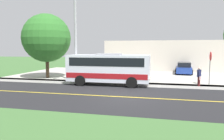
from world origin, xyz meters
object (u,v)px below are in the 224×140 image
stop_sign (210,63)px  commercial_building (163,55)px  parked_car_near (184,68)px  street_light_pole (75,32)px  pedestrian_with_bags (199,76)px  tree_curbside (47,38)px  shuttle_bus_front (109,67)px

stop_sign → commercial_building: commercial_building is taller
parked_car_near → commercial_building: bearing=-159.1°
stop_sign → street_light_pole: size_ratio=0.34×
stop_sign → parked_car_near: size_ratio=0.64×
stop_sign → parked_car_near: (-8.63, -1.27, -1.28)m
pedestrian_with_bags → tree_curbside: size_ratio=0.23×
stop_sign → street_light_pole: (1.22, -11.78, 2.65)m
commercial_building → pedestrian_with_bags: bearing=10.3°
stop_sign → street_light_pole: street_light_pole is taller
shuttle_bus_front → parked_car_near: shuttle_bus_front is taller
pedestrian_with_bags → commercial_building: 16.18m
street_light_pole → tree_curbside: bearing=-120.3°
stop_sign → tree_curbside: size_ratio=0.42×
parked_car_near → commercial_building: (-6.67, -2.55, 1.44)m
shuttle_bus_front → commercial_building: (-16.85, 4.72, 0.62)m
stop_sign → street_light_pole: 12.14m
tree_curbside → commercial_building: tree_curbside is taller
shuttle_bus_front → street_light_pole: size_ratio=0.85×
parked_car_near → tree_curbside: (7.33, -14.82, 3.58)m
parked_car_near → commercial_building: 7.28m
shuttle_bus_front → stop_sign: size_ratio=2.49×
shuttle_bus_front → pedestrian_with_bags: size_ratio=4.48×
parked_car_near → pedestrian_with_bags: bearing=2.0°
shuttle_bus_front → pedestrian_with_bags: 7.68m
parked_car_near → tree_curbside: size_ratio=0.66×
tree_curbside → street_light_pole: bearing=59.7°
commercial_building → stop_sign: bearing=14.0°
shuttle_bus_front → stop_sign: 8.69m
shuttle_bus_front → street_light_pole: (-0.33, -3.25, 3.11)m
shuttle_bus_front → commercial_building: commercial_building is taller
pedestrian_with_bags → parked_car_near: bearing=-178.0°
street_light_pole → commercial_building: bearing=154.3°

